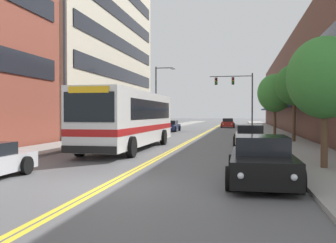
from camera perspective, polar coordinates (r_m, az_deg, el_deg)
name	(u,v)px	position (r m, az deg, el deg)	size (l,w,h in m)	color
ground_plane	(210,130)	(47.25, 6.42, -1.32)	(240.00, 240.00, 0.00)	#565659
sidewalk_left	(155,129)	(48.33, -2.00, -1.18)	(3.19, 106.00, 0.13)	gray
sidewalk_right	(268,130)	(47.21, 15.04, -1.28)	(3.19, 106.00, 0.13)	gray
centre_line	(210,130)	(47.25, 6.42, -1.31)	(0.34, 106.00, 0.01)	yellow
office_tower_left	(70,4)	(45.01, -14.66, 16.90)	(12.08, 26.23, 28.55)	beige
storefront_row_right	(319,87)	(48.04, 22.05, 4.86)	(9.10, 68.00, 10.43)	brown
city_bus	(131,117)	(21.97, -5.69, 0.65)	(2.88, 12.17, 3.28)	silver
car_dark_grey_parked_left_mid	(157,129)	(36.92, -1.72, -1.13)	(2.16, 4.72, 1.20)	#38383D
car_navy_parked_left_far	(170,126)	(43.80, 0.29, -0.72)	(2.04, 4.90, 1.28)	#19234C
car_black_parked_right_foreground	(262,161)	(11.63, 14.06, -5.83)	(2.02, 4.79, 1.38)	black
car_beige_parked_right_mid	(250,136)	(25.12, 12.40, -2.13)	(2.14, 4.72, 1.32)	#BCAD89
car_red_moving_lead	(228,123)	(56.91, 9.11, -0.26)	(2.02, 4.19, 1.38)	maroon
traffic_signal_mast	(238,90)	(48.29, 10.66, 4.74)	(5.41, 0.38, 7.18)	#47474C
street_lamp_left_near	(70,51)	(20.49, -14.68, 10.42)	(2.54, 0.28, 9.10)	#47474C
street_lamp_left_far	(159,93)	(40.78, -1.40, 4.36)	(2.25, 0.28, 7.18)	#47474C
street_tree_right_near	(325,78)	(14.51, 22.78, 6.16)	(2.66, 2.66, 4.68)	brown
street_tree_right_mid	(294,85)	(27.57, 18.67, 5.28)	(2.61, 2.61, 5.38)	brown
street_tree_right_far	(275,93)	(35.46, 15.99, 4.19)	(3.15, 3.15, 5.56)	brown
fire_hydrant	(287,146)	(18.64, 17.70, -3.58)	(0.28, 0.20, 0.80)	yellow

